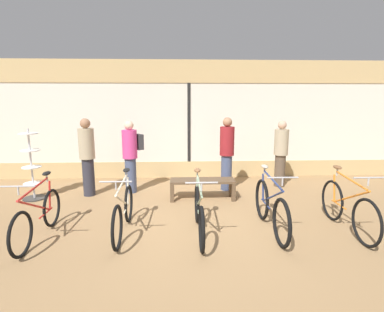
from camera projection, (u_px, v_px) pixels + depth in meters
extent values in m
plane|color=#99754C|center=(196.00, 225.00, 5.22)|extent=(24.00, 24.00, 0.00)
cube|color=tan|center=(189.00, 169.00, 8.47)|extent=(12.00, 0.08, 0.45)
cube|color=silver|center=(189.00, 123.00, 8.23)|extent=(12.00, 0.04, 2.15)
cube|color=tan|center=(189.00, 71.00, 7.97)|extent=(12.00, 0.08, 0.60)
cube|color=black|center=(189.00, 123.00, 8.20)|extent=(0.08, 0.02, 2.15)
torus|color=black|center=(52.00, 208.00, 5.15)|extent=(0.05, 0.65, 0.65)
torus|color=black|center=(21.00, 234.00, 4.13)|extent=(0.05, 0.65, 0.65)
cylinder|color=red|center=(35.00, 206.00, 4.55)|extent=(0.03, 0.97, 0.51)
cylinder|color=red|center=(50.00, 195.00, 5.06)|extent=(0.03, 0.11, 0.49)
cylinder|color=red|center=(34.00, 188.00, 4.53)|extent=(0.03, 0.90, 0.10)
cylinder|color=red|center=(46.00, 213.00, 4.92)|extent=(0.03, 0.47, 0.03)
cylinder|color=#B2B2B7|center=(47.00, 178.00, 4.97)|extent=(0.02, 0.02, 0.14)
ellipsoid|color=black|center=(47.00, 173.00, 4.95)|extent=(0.11, 0.22, 0.06)
cylinder|color=#B2B2B7|center=(18.00, 191.00, 4.07)|extent=(0.02, 0.02, 0.12)
cylinder|color=#ADADB2|center=(18.00, 186.00, 4.06)|extent=(0.46, 0.02, 0.02)
torus|color=black|center=(129.00, 203.00, 5.33)|extent=(0.05, 0.67, 0.67)
torus|color=black|center=(117.00, 228.00, 4.32)|extent=(0.05, 0.67, 0.67)
cylinder|color=beige|center=(122.00, 201.00, 4.74)|extent=(0.03, 0.96, 0.51)
cylinder|color=beige|center=(128.00, 191.00, 5.25)|extent=(0.03, 0.11, 0.49)
cylinder|color=beige|center=(122.00, 184.00, 4.72)|extent=(0.03, 0.89, 0.10)
cylinder|color=beige|center=(126.00, 208.00, 5.10)|extent=(0.03, 0.46, 0.03)
cylinder|color=#B2B2B7|center=(127.00, 175.00, 5.15)|extent=(0.02, 0.02, 0.14)
ellipsoid|color=black|center=(126.00, 170.00, 5.14)|extent=(0.11, 0.22, 0.06)
cylinder|color=#B2B2B7|center=(116.00, 186.00, 4.27)|extent=(0.02, 0.02, 0.12)
cylinder|color=#ADADB2|center=(116.00, 182.00, 4.26)|extent=(0.46, 0.02, 0.02)
torus|color=black|center=(197.00, 204.00, 5.32)|extent=(0.05, 0.67, 0.67)
torus|color=black|center=(202.00, 229.00, 4.26)|extent=(0.05, 0.67, 0.67)
cylinder|color=gray|center=(199.00, 202.00, 4.71)|extent=(0.03, 1.00, 0.51)
cylinder|color=gray|center=(197.00, 191.00, 5.23)|extent=(0.03, 0.11, 0.49)
cylinder|color=gray|center=(199.00, 184.00, 4.69)|extent=(0.03, 0.93, 0.10)
cylinder|color=gray|center=(198.00, 209.00, 5.08)|extent=(0.03, 0.49, 0.03)
cylinder|color=#B2B2B7|center=(197.00, 175.00, 5.14)|extent=(0.02, 0.02, 0.14)
ellipsoid|color=brown|center=(197.00, 170.00, 5.12)|extent=(0.11, 0.22, 0.06)
cylinder|color=#B2B2B7|center=(202.00, 187.00, 4.21)|extent=(0.02, 0.02, 0.12)
cylinder|color=#ADADB2|center=(202.00, 183.00, 4.20)|extent=(0.46, 0.02, 0.02)
torus|color=black|center=(262.00, 199.00, 5.45)|extent=(0.06, 0.74, 0.74)
torus|color=black|center=(282.00, 223.00, 4.41)|extent=(0.06, 0.74, 0.74)
cylinder|color=navy|center=(272.00, 197.00, 4.85)|extent=(0.03, 0.99, 0.51)
cylinder|color=navy|center=(263.00, 187.00, 5.36)|extent=(0.03, 0.11, 0.49)
cylinder|color=navy|center=(272.00, 180.00, 4.83)|extent=(0.03, 0.92, 0.10)
cylinder|color=navy|center=(266.00, 204.00, 5.21)|extent=(0.03, 0.48, 0.03)
cylinder|color=#B2B2B7|center=(264.00, 171.00, 5.27)|extent=(0.02, 0.02, 0.14)
ellipsoid|color=#B2A893|center=(265.00, 167.00, 5.25)|extent=(0.11, 0.22, 0.06)
cylinder|color=#B2B2B7|center=(282.00, 182.00, 4.36)|extent=(0.02, 0.02, 0.12)
cylinder|color=#ADADB2|center=(283.00, 178.00, 4.35)|extent=(0.46, 0.02, 0.02)
torus|color=black|center=(332.00, 200.00, 5.42)|extent=(0.04, 0.73, 0.73)
torus|color=black|center=(366.00, 223.00, 4.43)|extent=(0.04, 0.73, 0.73)
cylinder|color=orange|center=(350.00, 197.00, 4.84)|extent=(0.03, 0.94, 0.51)
cylinder|color=orange|center=(334.00, 188.00, 5.33)|extent=(0.03, 0.11, 0.49)
cylinder|color=orange|center=(351.00, 180.00, 4.82)|extent=(0.03, 0.87, 0.10)
cylinder|color=orange|center=(339.00, 204.00, 5.19)|extent=(0.03, 0.45, 0.03)
cylinder|color=#B2B2B7|center=(337.00, 172.00, 5.24)|extent=(0.02, 0.02, 0.14)
ellipsoid|color=brown|center=(337.00, 167.00, 5.22)|extent=(0.11, 0.22, 0.06)
cylinder|color=#B2B2B7|center=(368.00, 182.00, 4.37)|extent=(0.02, 0.02, 0.12)
cylinder|color=#ADADB2|center=(369.00, 178.00, 4.36)|extent=(0.46, 0.02, 0.02)
cylinder|color=#333333|center=(35.00, 198.00, 6.62)|extent=(0.48, 0.48, 0.03)
cylinder|color=silver|center=(31.00, 164.00, 6.47)|extent=(0.04, 0.04, 1.55)
cylinder|color=white|center=(33.00, 183.00, 6.55)|extent=(0.40, 0.40, 0.02)
cylinder|color=white|center=(32.00, 167.00, 6.49)|extent=(0.40, 0.40, 0.02)
cylinder|color=white|center=(30.00, 150.00, 6.42)|extent=(0.40, 0.40, 0.02)
cylinder|color=white|center=(28.00, 133.00, 6.35)|extent=(0.40, 0.40, 0.02)
cube|color=brown|center=(202.00, 181.00, 6.53)|extent=(1.40, 0.44, 0.05)
cube|color=brown|center=(172.00, 193.00, 6.36)|extent=(0.08, 0.08, 0.39)
cube|color=brown|center=(234.00, 192.00, 6.42)|extent=(0.08, 0.08, 0.39)
cube|color=brown|center=(172.00, 188.00, 6.71)|extent=(0.08, 0.08, 0.39)
cube|color=brown|center=(231.00, 188.00, 6.77)|extent=(0.08, 0.08, 0.39)
cylinder|color=brown|center=(280.00, 171.00, 7.52)|extent=(0.35, 0.35, 0.81)
cylinder|color=tan|center=(281.00, 142.00, 7.39)|extent=(0.46, 0.46, 0.64)
sphere|color=tan|center=(282.00, 125.00, 7.31)|extent=(0.21, 0.21, 0.21)
cylinder|color=#424C6B|center=(226.00, 172.00, 7.21)|extent=(0.36, 0.36, 0.85)
cylinder|color=maroon|center=(227.00, 141.00, 7.07)|extent=(0.47, 0.47, 0.68)
sphere|color=#9E7051|center=(227.00, 122.00, 6.99)|extent=(0.22, 0.22, 0.22)
cylinder|color=#2D2D38|center=(89.00, 177.00, 6.79)|extent=(0.32, 0.32, 0.86)
cylinder|color=tan|center=(86.00, 144.00, 6.65)|extent=(0.42, 0.42, 0.68)
sphere|color=#9E7051|center=(85.00, 123.00, 6.56)|extent=(0.22, 0.22, 0.22)
cube|color=#38383D|center=(87.00, 141.00, 6.86)|extent=(0.27, 0.20, 0.36)
cylinder|color=#424C6B|center=(131.00, 175.00, 7.02)|extent=(0.36, 0.36, 0.82)
cylinder|color=#D13D84|center=(130.00, 144.00, 6.88)|extent=(0.48, 0.48, 0.65)
sphere|color=beige|center=(129.00, 125.00, 6.80)|extent=(0.21, 0.21, 0.21)
cube|color=#38383D|center=(139.00, 142.00, 7.03)|extent=(0.26, 0.28, 0.36)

